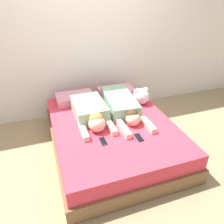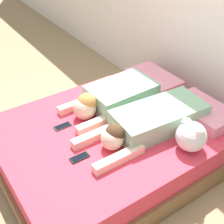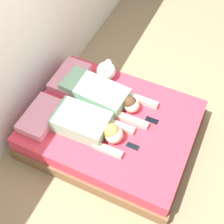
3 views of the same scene
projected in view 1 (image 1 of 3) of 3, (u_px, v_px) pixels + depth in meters
The scene contains 10 objects.
ground_plane at pixel (112, 146), 3.04m from camera, with size 12.00×12.00×0.00m, color #9E8460.
wall_back at pixel (88, 34), 3.31m from camera, with size 12.00×0.06×2.60m.
bed at pixel (112, 134), 2.94m from camera, with size 1.55×1.96×0.39m.
pillow_head_left at pixel (75, 98), 3.33m from camera, with size 0.56×0.35×0.11m.
pillow_head_right at pixel (116, 92), 3.52m from camera, with size 0.56×0.35×0.11m.
person_left at pixel (91, 112), 2.85m from camera, with size 0.41×0.88×0.24m.
person_right at pixel (122, 105), 3.05m from camera, with size 0.44×1.17×0.21m.
cell_phone_left at pixel (103, 141), 2.48m from camera, with size 0.07×0.15×0.01m.
cell_phone_right at pixel (139, 137), 2.54m from camera, with size 0.07×0.15×0.01m.
plush_toy at pixel (141, 96), 3.22m from camera, with size 0.24×0.24×0.25m.
Camera 1 is at (-0.78, -2.26, 1.93)m, focal length 35.00 mm.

